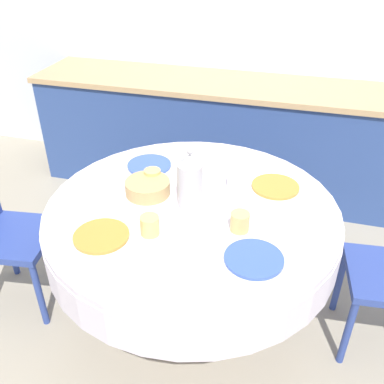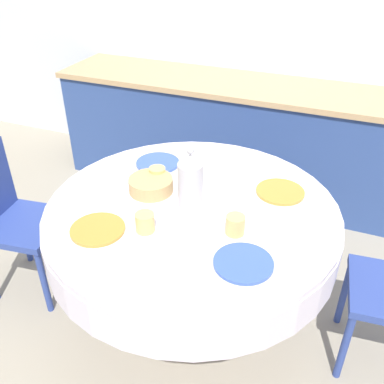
# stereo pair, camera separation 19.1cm
# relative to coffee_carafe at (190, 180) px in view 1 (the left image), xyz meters

# --- Properties ---
(ground_plane) EXTENTS (12.00, 12.00, 0.00)m
(ground_plane) POSITION_rel_coffee_carafe_xyz_m (0.01, -0.01, -0.88)
(ground_plane) COLOR #9E937F
(wall_back) EXTENTS (7.00, 0.05, 2.60)m
(wall_back) POSITION_rel_coffee_carafe_xyz_m (0.01, 1.77, 0.42)
(wall_back) COLOR silver
(wall_back) RESTS_ON ground_plane
(kitchen_counter) EXTENTS (3.24, 0.64, 0.88)m
(kitchen_counter) POSITION_rel_coffee_carafe_xyz_m (0.01, 1.43, -0.43)
(kitchen_counter) COLOR #2D4784
(kitchen_counter) RESTS_ON ground_plane
(dining_table) EXTENTS (1.42, 1.42, 0.74)m
(dining_table) POSITION_rel_coffee_carafe_xyz_m (0.01, -0.01, -0.25)
(dining_table) COLOR tan
(dining_table) RESTS_ON ground_plane
(plate_near_left) EXTENTS (0.24, 0.24, 0.01)m
(plate_near_left) POSITION_rel_coffee_carafe_xyz_m (-0.30, -0.35, -0.13)
(plate_near_left) COLOR orange
(plate_near_left) RESTS_ON dining_table
(cup_near_left) EXTENTS (0.08, 0.08, 0.09)m
(cup_near_left) POSITION_rel_coffee_carafe_xyz_m (-0.11, -0.27, -0.09)
(cup_near_left) COLOR #DBB766
(cup_near_left) RESTS_ON dining_table
(plate_near_right) EXTENTS (0.24, 0.24, 0.01)m
(plate_near_right) POSITION_rel_coffee_carafe_xyz_m (0.36, -0.32, -0.13)
(plate_near_right) COLOR #3856AD
(plate_near_right) RESTS_ON dining_table
(cup_near_right) EXTENTS (0.08, 0.08, 0.09)m
(cup_near_right) POSITION_rel_coffee_carafe_xyz_m (0.27, -0.14, -0.09)
(cup_near_right) COLOR #DBB766
(cup_near_right) RESTS_ON dining_table
(plate_far_left) EXTENTS (0.24, 0.24, 0.01)m
(plate_far_left) POSITION_rel_coffee_carafe_xyz_m (-0.32, 0.30, -0.13)
(plate_far_left) COLOR #3856AD
(plate_far_left) RESTS_ON dining_table
(cup_far_left) EXTENTS (0.08, 0.08, 0.09)m
(cup_far_left) POSITION_rel_coffee_carafe_xyz_m (-0.23, 0.12, -0.09)
(cup_far_left) COLOR #DBB766
(cup_far_left) RESTS_ON dining_table
(plate_far_right) EXTENTS (0.24, 0.24, 0.01)m
(plate_far_right) POSITION_rel_coffee_carafe_xyz_m (0.38, 0.26, -0.13)
(plate_far_right) COLOR orange
(plate_far_right) RESTS_ON dining_table
(cup_far_right) EXTENTS (0.08, 0.08, 0.09)m
(cup_far_right) POSITION_rel_coffee_carafe_xyz_m (0.18, 0.21, -0.09)
(cup_far_right) COLOR white
(cup_far_right) RESTS_ON dining_table
(coffee_carafe) EXTENTS (0.12, 0.12, 0.31)m
(coffee_carafe) POSITION_rel_coffee_carafe_xyz_m (0.00, 0.00, 0.00)
(coffee_carafe) COLOR #B2B2B7
(coffee_carafe) RESTS_ON dining_table
(bread_basket) EXTENTS (0.22, 0.22, 0.07)m
(bread_basket) POSITION_rel_coffee_carafe_xyz_m (-0.23, 0.03, -0.10)
(bread_basket) COLOR tan
(bread_basket) RESTS_ON dining_table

